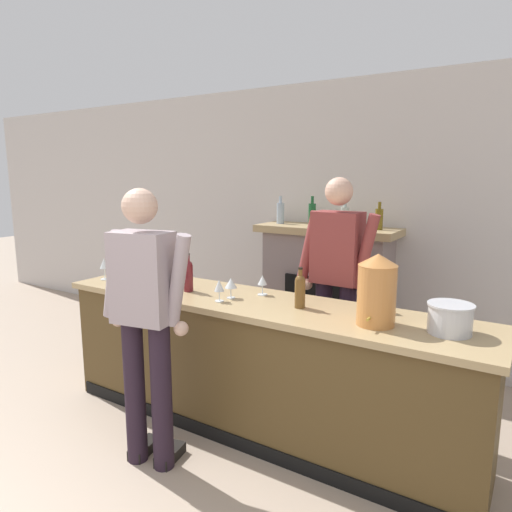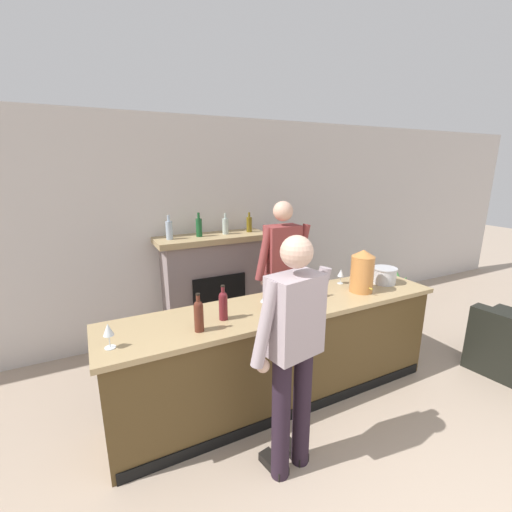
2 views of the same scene
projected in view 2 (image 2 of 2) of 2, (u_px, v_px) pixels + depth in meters
The scene contains 16 objects.
wall_back_panel at pixel (215, 228), 4.49m from camera, with size 12.00×0.07×2.75m.
bar_counter at pixel (281, 352), 3.20m from camera, with size 3.16×0.69×0.96m.
fireplace_stone at pixel (213, 285), 4.38m from camera, with size 1.39×0.52×1.63m.
potted_plant_corner at pixel (396, 291), 5.42m from camera, with size 0.39×0.44×0.70m.
person_customer at pixel (293, 350), 2.29m from camera, with size 0.65×0.35×1.76m.
person_bartender at pixel (282, 275), 3.72m from camera, with size 0.66×0.31×1.82m.
copper_dispenser at pixel (362, 271), 3.34m from camera, with size 0.23×0.27×0.43m.
ice_bucket_steel at pixel (384, 275), 3.61m from camera, with size 0.25×0.25×0.17m.
wine_bottle_cabernet_heavy at pixel (223, 304), 2.75m from camera, with size 0.07×0.07×0.29m.
wine_bottle_merlot_tall at pixel (199, 314), 2.55m from camera, with size 0.07×0.07×0.30m.
wine_bottle_riesling_slim at pixel (312, 285), 3.20m from camera, with size 0.07×0.07×0.27m.
wine_glass_front_right at pixel (265, 298), 2.93m from camera, with size 0.09×0.09×0.15m.
wine_glass_front_left at pixel (269, 289), 3.16m from camera, with size 0.07×0.07×0.15m.
wine_glass_near_bucket at pixel (341, 274), 3.59m from camera, with size 0.07×0.07×0.16m.
wine_glass_mid_counter at pixel (270, 303), 2.82m from camera, with size 0.07×0.07×0.16m.
wine_glass_back_row at pixel (108, 331), 2.31m from camera, with size 0.08×0.08×0.18m.
Camera 2 is at (-1.52, -0.38, 2.17)m, focal length 24.00 mm.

